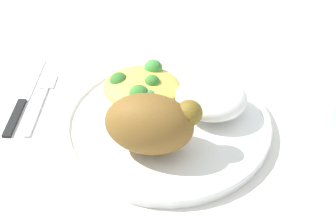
{
  "coord_description": "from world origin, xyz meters",
  "views": [
    {
      "loc": [
        0.08,
        -0.44,
        0.41
      ],
      "look_at": [
        0.0,
        0.0,
        0.03
      ],
      "focal_mm": 46.05,
      "sensor_mm": 36.0,
      "label": 1
    }
  ],
  "objects_px": {
    "roasted_chicken": "(151,124)",
    "fork": "(42,99)",
    "knife": "(22,100)",
    "mac_cheese_with_broccoli": "(142,86)",
    "rice_pile": "(211,98)",
    "plate": "(168,122)"
  },
  "relations": [
    {
      "from": "knife",
      "to": "rice_pile",
      "type": "bearing_deg",
      "value": 1.26
    },
    {
      "from": "mac_cheese_with_broccoli",
      "to": "knife",
      "type": "xyz_separation_m",
      "value": [
        -0.18,
        -0.02,
        -0.03
      ]
    },
    {
      "from": "knife",
      "to": "roasted_chicken",
      "type": "bearing_deg",
      "value": -19.85
    },
    {
      "from": "roasted_chicken",
      "to": "fork",
      "type": "distance_m",
      "value": 0.21
    },
    {
      "from": "mac_cheese_with_broccoli",
      "to": "knife",
      "type": "bearing_deg",
      "value": -173.16
    },
    {
      "from": "mac_cheese_with_broccoli",
      "to": "knife",
      "type": "distance_m",
      "value": 0.18
    },
    {
      "from": "roasted_chicken",
      "to": "knife",
      "type": "xyz_separation_m",
      "value": [
        -0.21,
        0.08,
        -0.05
      ]
    },
    {
      "from": "mac_cheese_with_broccoli",
      "to": "fork",
      "type": "bearing_deg",
      "value": -174.84
    },
    {
      "from": "roasted_chicken",
      "to": "rice_pile",
      "type": "relative_size",
      "value": 1.2
    },
    {
      "from": "mac_cheese_with_broccoli",
      "to": "fork",
      "type": "height_order",
      "value": "mac_cheese_with_broccoli"
    },
    {
      "from": "rice_pile",
      "to": "fork",
      "type": "relative_size",
      "value": 0.69
    },
    {
      "from": "mac_cheese_with_broccoli",
      "to": "roasted_chicken",
      "type": "bearing_deg",
      "value": -70.61
    },
    {
      "from": "fork",
      "to": "knife",
      "type": "relative_size",
      "value": 0.75
    },
    {
      "from": "roasted_chicken",
      "to": "mac_cheese_with_broccoli",
      "type": "relative_size",
      "value": 1.06
    },
    {
      "from": "mac_cheese_with_broccoli",
      "to": "plate",
      "type": "bearing_deg",
      "value": -41.52
    },
    {
      "from": "rice_pile",
      "to": "plate",
      "type": "bearing_deg",
      "value": -156.0
    },
    {
      "from": "roasted_chicken",
      "to": "fork",
      "type": "relative_size",
      "value": 0.83
    },
    {
      "from": "roasted_chicken",
      "to": "mac_cheese_with_broccoli",
      "type": "xyz_separation_m",
      "value": [
        -0.03,
        0.1,
        -0.02
      ]
    },
    {
      "from": "rice_pile",
      "to": "fork",
      "type": "distance_m",
      "value": 0.26
    },
    {
      "from": "plate",
      "to": "mac_cheese_with_broccoli",
      "type": "relative_size",
      "value": 2.54
    },
    {
      "from": "roasted_chicken",
      "to": "knife",
      "type": "height_order",
      "value": "roasted_chicken"
    },
    {
      "from": "plate",
      "to": "mac_cheese_with_broccoli",
      "type": "xyz_separation_m",
      "value": [
        -0.05,
        0.04,
        0.03
      ]
    }
  ]
}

